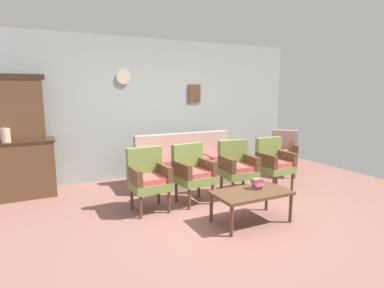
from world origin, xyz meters
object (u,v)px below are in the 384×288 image
Objects in this scene: coffee_table at (251,195)px; book_stack_on_table at (257,184)px; floral_couch at (189,165)px; armchair_row_middle at (237,165)px; vase_on_cabinet at (5,135)px; armchair_near_couch_end at (274,161)px; wingback_chair_by_fireplace at (284,151)px; armchair_by_doorway at (193,171)px; floor_vase_by_wall at (278,148)px; side_cabinet at (17,169)px; armchair_near_cabinet at (148,176)px.

book_stack_on_table is (0.14, 0.06, 0.11)m from coffee_table.
floral_couch is 2.15× the size of armchair_row_middle.
vase_on_cabinet reaches higher than armchair_row_middle.
book_stack_on_table is (-1.07, -0.91, -0.01)m from armchair_near_couch_end.
book_stack_on_table is (-1.91, -1.58, -0.01)m from wingback_chair_by_fireplace.
floor_vase_by_wall is (2.90, 1.36, -0.12)m from armchair_by_doorway.
vase_on_cabinet is 4.32m from armchair_near_couch_end.
armchair_by_doorway is 5.65× the size of book_stack_on_table.
coffee_table is 3.49m from floor_vase_by_wall.
armchair_row_middle is (3.22, -1.48, 0.03)m from side_cabinet.
vase_on_cabinet is 3.74m from coffee_table.
armchair_by_doorway reaches higher than coffee_table.
vase_on_cabinet is at bearing 144.10° from armchair_near_cabinet.
floral_couch is 1.52m from armchair_near_cabinet.
side_cabinet is 0.61m from vase_on_cabinet.
coffee_table is (-2.05, -1.64, -0.12)m from wingback_chair_by_fireplace.
armchair_near_couch_end is 1.56m from coffee_table.
wingback_chair_by_fireplace reaches higher than floor_vase_by_wall.
vase_on_cabinet is 0.24× the size of armchair_by_doorway.
armchair_near_cabinet is 3.17m from wingback_chair_by_fireplace.
armchair_near_cabinet is 1.52m from armchair_row_middle.
vase_on_cabinet reaches higher than armchair_near_couch_end.
armchair_near_cabinet is 1.00× the size of armchair_row_middle.
armchair_near_couch_end is at bearing 38.72° from coffee_table.
wingback_chair_by_fireplace is at bearing 11.50° from armchair_near_cabinet.
armchair_by_doorway is at bearing 178.21° from armchair_near_couch_end.
floor_vase_by_wall is at bearing 43.05° from coffee_table.
armchair_by_doorway is 1.18× the size of floor_vase_by_wall.
book_stack_on_table is (2.89, -2.42, 0.02)m from side_cabinet.
armchair_near_cabinet reaches higher than coffee_table.
wingback_chair_by_fireplace is at bearing -123.89° from floor_vase_by_wall.
side_cabinet is 3.77m from book_stack_on_table.
floral_couch is 2.15× the size of armchair_near_couch_end.
coffee_table is (1.06, -1.01, -0.12)m from armchair_near_cabinet.
armchair_by_doorway is (0.71, 0.01, 0.00)m from armchair_near_cabinet.
wingback_chair_by_fireplace is at bearing -10.42° from floral_couch.
floral_couch is at bearing -9.66° from side_cabinet.
armchair_near_cabinet is at bearing -178.93° from armchair_by_doorway.
floral_couch is 2.50m from floor_vase_by_wall.
wingback_chair_by_fireplace is 5.65× the size of book_stack_on_table.
floor_vase_by_wall is (0.50, 0.74, -0.12)m from wingback_chair_by_fireplace.
wingback_chair_by_fireplace is at bearing 14.49° from armchair_by_doorway.
coffee_table is at bearing -71.31° from armchair_by_doorway.
book_stack_on_table reaches higher than coffee_table.
floral_couch reaches higher than floor_vase_by_wall.
armchair_row_middle is at bearing 70.81° from book_stack_on_table.
armchair_near_cabinet reaches higher than floor_vase_by_wall.
floral_couch is 2.15× the size of armchair_by_doorway.
armchair_near_couch_end reaches higher than book_stack_on_table.
armchair_by_doorway and wingback_chair_by_fireplace have the same top height.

